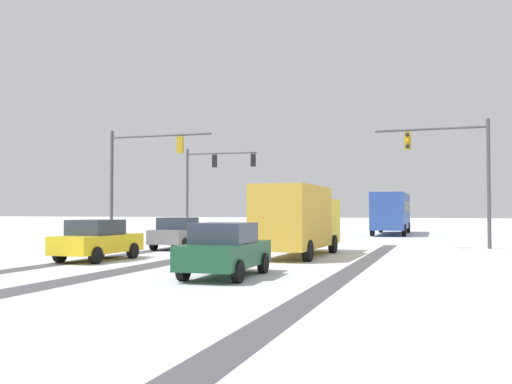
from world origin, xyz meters
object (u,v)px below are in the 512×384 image
at_px(car_dark_green_third, 225,250).
at_px(bus_oncoming, 392,210).
at_px(car_grey_lead, 179,233).
at_px(traffic_signal_far_left, 211,174).
at_px(car_yellow_cab_second, 97,240).
at_px(box_truck_delivery, 298,219).
at_px(traffic_signal_near_left, 138,167).
at_px(traffic_signal_near_right, 456,162).

bearing_deg(car_dark_green_third, bus_oncoming, 86.37).
relative_size(car_grey_lead, bus_oncoming, 0.38).
bearing_deg(traffic_signal_far_left, car_yellow_cab_second, -81.05).
bearing_deg(car_yellow_cab_second, car_grey_lead, 89.58).
distance_m(car_grey_lead, box_truck_delivery, 7.54).
bearing_deg(car_yellow_cab_second, bus_oncoming, 72.96).
height_order(car_grey_lead, car_yellow_cab_second, same).
relative_size(car_grey_lead, car_yellow_cab_second, 1.01).
xyz_separation_m(car_yellow_cab_second, car_dark_green_third, (6.86, -3.63, 0.00)).
xyz_separation_m(car_grey_lead, car_dark_green_third, (6.80, -10.83, 0.00)).
distance_m(traffic_signal_near_left, car_grey_lead, 4.94).
relative_size(car_grey_lead, box_truck_delivery, 0.56).
height_order(traffic_signal_near_left, car_grey_lead, traffic_signal_near_left).
distance_m(traffic_signal_far_left, car_yellow_cab_second, 19.18).
distance_m(traffic_signal_near_right, car_grey_lead, 14.47).
bearing_deg(car_yellow_cab_second, traffic_signal_near_left, 109.85).
xyz_separation_m(traffic_signal_near_left, car_grey_lead, (3.12, -1.29, -3.62)).
bearing_deg(car_dark_green_third, traffic_signal_near_right, 64.15).
bearing_deg(box_truck_delivery, traffic_signal_far_left, 125.53).
relative_size(traffic_signal_near_right, car_grey_lead, 1.56).
distance_m(car_yellow_cab_second, car_dark_green_third, 7.76).
bearing_deg(traffic_signal_far_left, traffic_signal_near_right, -26.00).
bearing_deg(car_dark_green_third, car_grey_lead, 122.15).
xyz_separation_m(car_yellow_cab_second, box_truck_delivery, (7.07, 4.58, 0.82)).
height_order(traffic_signal_near_left, traffic_signal_far_left, same).
height_order(car_dark_green_third, box_truck_delivery, box_truck_delivery).
bearing_deg(traffic_signal_near_left, car_dark_green_third, -50.69).
height_order(traffic_signal_near_left, box_truck_delivery, traffic_signal_near_left).
xyz_separation_m(car_dark_green_third, bus_oncoming, (2.08, 32.80, 1.18)).
relative_size(traffic_signal_near_left, traffic_signal_near_right, 1.00).
xyz_separation_m(traffic_signal_near_right, bus_oncoming, (-4.75, 18.71, -2.40)).
height_order(traffic_signal_near_left, car_dark_green_third, traffic_signal_near_left).
distance_m(traffic_signal_near_left, traffic_signal_far_left, 10.09).
bearing_deg(car_grey_lead, traffic_signal_near_right, 13.49).
xyz_separation_m(traffic_signal_near_right, box_truck_delivery, (-6.62, -5.89, -2.76)).
bearing_deg(car_yellow_cab_second, traffic_signal_far_left, 98.95).
bearing_deg(car_dark_green_third, traffic_signal_far_left, 113.78).
bearing_deg(car_yellow_cab_second, car_dark_green_third, -27.88).
bearing_deg(traffic_signal_far_left, bus_oncoming, 41.79).
bearing_deg(box_truck_delivery, bus_oncoming, 85.66).
bearing_deg(box_truck_delivery, traffic_signal_near_right, 41.68).
bearing_deg(car_grey_lead, car_yellow_cab_second, -90.42).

